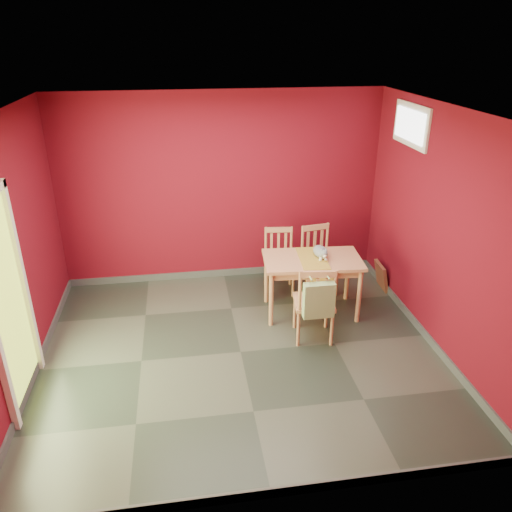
{
  "coord_description": "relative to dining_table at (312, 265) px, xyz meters",
  "views": [
    {
      "loc": [
        -0.56,
        -4.76,
        3.4
      ],
      "look_at": [
        0.25,
        0.45,
        1.0
      ],
      "focal_mm": 35.0,
      "sensor_mm": 36.0,
      "label": 1
    }
  ],
  "objects": [
    {
      "name": "ground",
      "position": [
        -1.02,
        -0.77,
        -0.67
      ],
      "size": [
        4.5,
        4.5,
        0.0
      ],
      "primitive_type": "plane",
      "color": "#2D342D",
      "rests_on": "ground"
    },
    {
      "name": "room_shell",
      "position": [
        -1.02,
        -0.77,
        -0.62
      ],
      "size": [
        4.5,
        4.5,
        4.5
      ],
      "color": "#610917",
      "rests_on": "ground"
    },
    {
      "name": "doorway",
      "position": [
        -3.25,
        -1.17,
        0.45
      ],
      "size": [
        0.06,
        1.01,
        2.13
      ],
      "color": "#B7D838",
      "rests_on": "ground"
    },
    {
      "name": "window",
      "position": [
        1.2,
        0.23,
        1.68
      ],
      "size": [
        0.05,
        0.9,
        0.5
      ],
      "color": "white",
      "rests_on": "room_shell"
    },
    {
      "name": "outlet_plate",
      "position": [
        0.58,
        1.22,
        -0.37
      ],
      "size": [
        0.08,
        0.02,
        0.12
      ],
      "primitive_type": "cube",
      "color": "silver",
      "rests_on": "room_shell"
    },
    {
      "name": "dining_table",
      "position": [
        0.0,
        0.0,
        0.0
      ],
      "size": [
        1.28,
        0.81,
        0.77
      ],
      "color": "tan",
      "rests_on": "ground"
    },
    {
      "name": "table_runner",
      "position": [
        0.0,
        -0.12,
        0.04
      ],
      "size": [
        0.39,
        0.72,
        0.35
      ],
      "color": "#AA852C",
      "rests_on": "dining_table"
    },
    {
      "name": "chair_far_left",
      "position": [
        -0.29,
        0.67,
        -0.21
      ],
      "size": [
        0.46,
        0.46,
        0.9
      ],
      "color": "tan",
      "rests_on": "ground"
    },
    {
      "name": "chair_far_right",
      "position": [
        0.25,
        0.57,
        -0.19
      ],
      "size": [
        0.5,
        0.5,
        0.94
      ],
      "color": "tan",
      "rests_on": "ground"
    },
    {
      "name": "chair_near",
      "position": [
        -0.13,
        -0.62,
        -0.17
      ],
      "size": [
        0.51,
        0.51,
        0.98
      ],
      "color": "tan",
      "rests_on": "ground"
    },
    {
      "name": "tote_bag",
      "position": [
        -0.15,
        -0.85,
        -0.02
      ],
      "size": [
        0.35,
        0.2,
        0.49
      ],
      "color": "#87A267",
      "rests_on": "chair_near"
    },
    {
      "name": "cat",
      "position": [
        0.11,
        0.05,
        0.19
      ],
      "size": [
        0.28,
        0.4,
        0.18
      ],
      "primitive_type": null,
      "rotation": [
        0.0,
        0.0,
        -0.29
      ],
      "color": "slate",
      "rests_on": "table_runner"
    },
    {
      "name": "picture_frame",
      "position": [
        1.17,
        0.49,
        -0.48
      ],
      "size": [
        0.14,
        0.38,
        0.38
      ],
      "color": "brown",
      "rests_on": "ground"
    }
  ]
}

